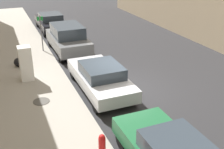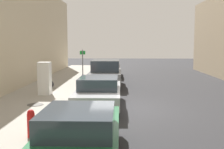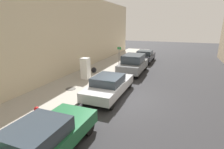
{
  "view_description": "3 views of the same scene",
  "coord_description": "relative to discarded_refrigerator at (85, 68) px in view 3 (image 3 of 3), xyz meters",
  "views": [
    {
      "loc": [
        -4.97,
        -10.78,
        6.08
      ],
      "look_at": [
        -0.47,
        0.07,
        0.81
      ],
      "focal_mm": 45.0,
      "sensor_mm": 36.0,
      "label": 1
    },
    {
      "loc": [
        -0.04,
        -11.98,
        2.85
      ],
      "look_at": [
        -0.51,
        3.91,
        1.06
      ],
      "focal_mm": 45.0,
      "sensor_mm": 36.0,
      "label": 2
    },
    {
      "loc": [
        3.01,
        -9.47,
        4.41
      ],
      "look_at": [
        -1.24,
        1.33,
        1.09
      ],
      "focal_mm": 28.0,
      "sensor_mm": 36.0,
      "label": 3
    }
  ],
  "objects": [
    {
      "name": "ground_plane",
      "position": [
        4.0,
        -2.48,
        -1.01
      ],
      "size": [
        80.0,
        80.0,
        0.0
      ],
      "primitive_type": "plane",
      "color": "#28282B"
    },
    {
      "name": "sidewalk_slab",
      "position": [
        -0.06,
        -2.48,
        -0.93
      ],
      "size": [
        3.89,
        44.0,
        0.16
      ],
      "primitive_type": "cube",
      "color": "#9E998E",
      "rests_on": "ground"
    },
    {
      "name": "building_facade_near",
      "position": [
        -3.08,
        -2.48,
        2.57
      ],
      "size": [
        2.15,
        39.6,
        7.17
      ],
      "primitive_type": "cube",
      "color": "beige",
      "rests_on": "ground"
    },
    {
      "name": "discarded_refrigerator",
      "position": [
        0.0,
        0.0,
        0.0
      ],
      "size": [
        0.6,
        0.62,
        1.71
      ],
      "color": "white",
      "rests_on": "sidewalk_slab"
    },
    {
      "name": "manhole_cover",
      "position": [
        0.24,
        -2.5,
        -0.85
      ],
      "size": [
        0.7,
        0.7,
        0.02
      ],
      "primitive_type": "cylinder",
      "color": "#47443F",
      "rests_on": "sidewalk_slab"
    },
    {
      "name": "street_sign_post",
      "position": [
        1.46,
        4.03,
        0.42
      ],
      "size": [
        0.36,
        0.07,
        2.26
      ],
      "color": "slate",
      "rests_on": "sidewalk_slab"
    },
    {
      "name": "fire_hydrant",
      "position": [
        1.41,
        -6.72,
        -0.44
      ],
      "size": [
        0.22,
        0.22,
        0.82
      ],
      "color": "red",
      "rests_on": "sidewalk_slab"
    },
    {
      "name": "trash_bag",
      "position": [
        -0.24,
        1.91,
        -0.61
      ],
      "size": [
        0.49,
        0.49,
        0.49
      ],
      "primitive_type": "sphere",
      "color": "black",
      "rests_on": "sidewalk_slab"
    },
    {
      "name": "parked_sedan_green",
      "position": [
        3.02,
        -8.17,
        -0.3
      ],
      "size": [
        1.81,
        4.59,
        1.38
      ],
      "color": "#1E6038",
      "rests_on": "ground"
    },
    {
      "name": "parked_sedan_silver",
      "position": [
        3.02,
        -2.26,
        -0.3
      ],
      "size": [
        1.87,
        4.69,
        1.37
      ],
      "color": "silver",
      "rests_on": "ground"
    },
    {
      "name": "parked_suv_gray",
      "position": [
        3.02,
        3.66,
        -0.1
      ],
      "size": [
        1.97,
        4.48,
        1.75
      ],
      "color": "slate",
      "rests_on": "ground"
    },
    {
      "name": "parked_sedan_dark",
      "position": [
        3.02,
        9.25,
        -0.27
      ],
      "size": [
        1.86,
        4.61,
        1.41
      ],
      "color": "black",
      "rests_on": "ground"
    }
  ]
}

